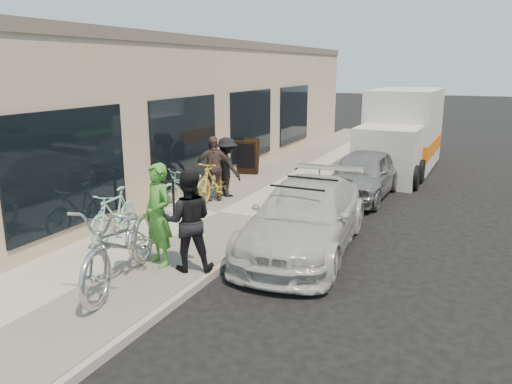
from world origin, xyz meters
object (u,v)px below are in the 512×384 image
(bystander_a, at_px, (227,167))
(cruiser_bike_b, at_px, (190,185))
(cruiser_bike_a, at_px, (115,214))
(man_standing, at_px, (188,221))
(cruiser_bike_c, at_px, (214,180))
(bystander_b, at_px, (213,168))
(woman_rider, at_px, (158,215))
(sandwich_board, at_px, (248,157))
(bike_rack, at_px, (164,196))
(moving_truck, at_px, (401,135))
(tandem_bike, at_px, (122,242))
(sedan_silver, at_px, (363,174))
(sedan_white, at_px, (305,217))

(bystander_a, bearing_deg, cruiser_bike_b, 86.54)
(cruiser_bike_a, height_order, bystander_a, bystander_a)
(man_standing, bearing_deg, bystander_a, -98.15)
(cruiser_bike_a, distance_m, cruiser_bike_c, 3.35)
(cruiser_bike_c, bearing_deg, bystander_b, 155.10)
(woman_rider, height_order, bystander_b, woman_rider)
(sandwich_board, bearing_deg, cruiser_bike_a, -101.78)
(bike_rack, height_order, cruiser_bike_b, cruiser_bike_b)
(man_standing, bearing_deg, moving_truck, -127.94)
(tandem_bike, height_order, cruiser_bike_b, tandem_bike)
(bike_rack, bearing_deg, sedan_silver, 51.00)
(cruiser_bike_b, bearing_deg, tandem_bike, -46.20)
(cruiser_bike_a, xyz_separation_m, bystander_b, (0.34, 3.34, 0.33))
(cruiser_bike_a, bearing_deg, man_standing, -25.43)
(bike_rack, distance_m, sedan_white, 3.37)
(cruiser_bike_a, bearing_deg, tandem_bike, -53.44)
(cruiser_bike_a, height_order, cruiser_bike_c, cruiser_bike_c)
(moving_truck, bearing_deg, man_standing, -98.21)
(sedan_silver, distance_m, moving_truck, 4.13)
(woman_rider, bearing_deg, cruiser_bike_c, 130.95)
(sedan_silver, xyz_separation_m, tandem_bike, (-2.03, -7.41, 0.19))
(bike_rack, bearing_deg, sedan_white, -3.24)
(bike_rack, height_order, bystander_b, bystander_b)
(woman_rider, bearing_deg, bike_rack, 147.38)
(woman_rider, height_order, cruiser_bike_b, woman_rider)
(man_standing, distance_m, cruiser_bike_a, 2.33)
(sedan_white, relative_size, moving_truck, 0.84)
(tandem_bike, relative_size, man_standing, 1.52)
(moving_truck, xyz_separation_m, cruiser_bike_b, (-3.98, -6.97, -0.60))
(cruiser_bike_a, bearing_deg, sandwich_board, 85.52)
(moving_truck, bearing_deg, cruiser_bike_c, -117.46)
(cruiser_bike_c, bearing_deg, cruiser_bike_a, -96.32)
(tandem_bike, xyz_separation_m, cruiser_bike_c, (-1.18, 4.99, -0.15))
(sandwich_board, bearing_deg, man_standing, -85.46)
(man_standing, bearing_deg, sedan_white, -151.47)
(cruiser_bike_b, height_order, cruiser_bike_c, cruiser_bike_c)
(sedan_silver, height_order, cruiser_bike_c, sedan_silver)
(cruiser_bike_b, distance_m, bystander_b, 0.73)
(tandem_bike, xyz_separation_m, cruiser_bike_a, (-1.55, 1.67, -0.19))
(sedan_silver, bearing_deg, cruiser_bike_a, -120.09)
(cruiser_bike_a, height_order, bystander_b, bystander_b)
(moving_truck, distance_m, bystander_a, 6.92)
(bystander_b, bearing_deg, tandem_bike, -110.86)
(sandwich_board, height_order, woman_rider, woman_rider)
(tandem_bike, distance_m, bystander_a, 5.60)
(bystander_a, bearing_deg, sedan_silver, -122.68)
(sedan_white, relative_size, man_standing, 2.75)
(sedan_white, distance_m, cruiser_bike_a, 3.73)
(man_standing, height_order, cruiser_bike_a, man_standing)
(sedan_white, relative_size, tandem_bike, 1.81)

